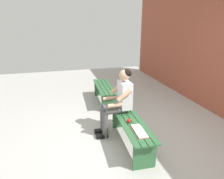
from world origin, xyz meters
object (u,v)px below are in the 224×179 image
Objects in this scene: bench_near at (131,127)px; bench_far at (104,91)px; apple at (129,121)px; book_open at (139,131)px; person_seated at (118,100)px.

bench_far is at bearing 0.00° from bench_near.
book_open is at bearing -170.13° from apple.
bench_near and bench_far have the same top height.
bench_far is 2.39m from book_open.
book_open is at bearing 178.99° from bench_near.
apple is at bearing 127.59° from bench_near.
bench_near is 1.22× the size of person_seated.
bench_far is 1.63m from person_seated.
apple is 0.33m from book_open.
apple is (-2.07, 0.06, 0.16)m from bench_far.
apple is (-0.48, -0.04, -0.20)m from person_seated.
person_seated is at bearing 4.66° from apple.
bench_near is 0.39m from book_open.
bench_near is at bearing -52.41° from apple.
apple reaches higher than bench_near.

